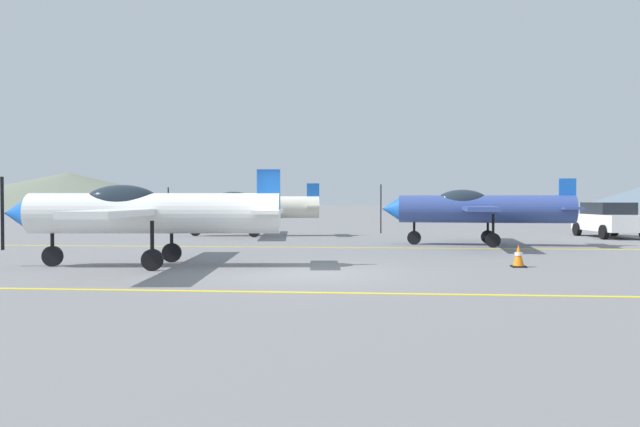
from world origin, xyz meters
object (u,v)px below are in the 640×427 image
(airplane_mid, at_px, (478,208))
(car_sedan, at_px, (609,219))
(airplane_near, at_px, (144,212))
(traffic_cone_front, at_px, (519,256))
(airplane_far, at_px, (246,206))

(airplane_mid, height_order, car_sedan, airplane_mid)
(car_sedan, bearing_deg, airplane_near, -139.67)
(airplane_mid, xyz_separation_m, traffic_cone_front, (-0.18, -7.83, -1.14))
(airplane_mid, distance_m, car_sedan, 8.96)
(airplane_near, relative_size, traffic_cone_front, 14.38)
(airplane_mid, bearing_deg, traffic_cone_front, -91.34)
(airplane_far, bearing_deg, car_sedan, 1.19)
(airplane_far, bearing_deg, airplane_mid, -27.94)
(airplane_mid, xyz_separation_m, car_sedan, (6.87, 5.73, -0.58))
(airplane_near, distance_m, car_sedan, 21.99)
(airplane_near, relative_size, airplane_mid, 1.00)
(airplane_near, distance_m, traffic_cone_front, 9.79)
(car_sedan, xyz_separation_m, traffic_cone_front, (-7.05, -13.55, -0.56))
(airplane_mid, bearing_deg, airplane_far, 152.06)
(airplane_mid, height_order, airplane_far, same)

